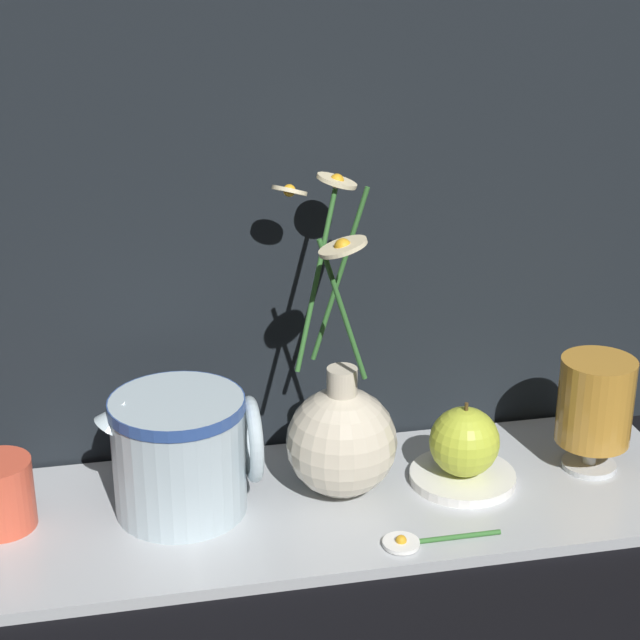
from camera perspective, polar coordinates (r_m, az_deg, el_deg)
The scene contains 8 objects.
ground_plane at distance 1.12m, azimuth -0.56°, elevation -10.19°, with size 6.00×6.00×0.00m, color black.
shelf at distance 1.11m, azimuth -0.56°, elevation -9.93°, with size 0.81×0.25×0.01m.
vase_with_flowers at distance 1.10m, azimuth 1.14°, elevation -6.18°, with size 0.12×0.15×0.33m.
ceramic_pitcher at distance 1.07m, azimuth -7.41°, elevation -6.86°, with size 0.16×0.13×0.13m.
tea_glass at distance 1.17m, azimuth 14.47°, elevation -4.33°, with size 0.08×0.08×0.13m.
saucer_plate at distance 1.15m, azimuth 7.60°, elevation -8.29°, with size 0.11×0.11×0.01m.
orange_fruit at distance 1.13m, azimuth 7.71°, elevation -6.45°, with size 0.07×0.07×0.08m.
loose_daisy at distance 1.05m, azimuth 5.10°, elevation -11.67°, with size 0.12×0.04×0.01m.
Camera 1 is at (-0.18, -0.93, 0.59)m, focal length 60.00 mm.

